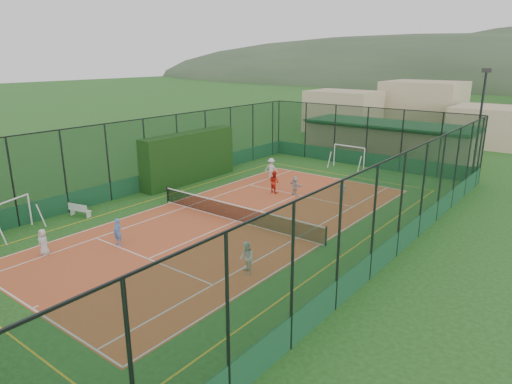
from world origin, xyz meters
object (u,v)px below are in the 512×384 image
(futsal_goal_near, at_px, (11,217))
(coach, at_px, (274,182))
(child_near_mid, at_px, (118,232))
(child_near_right, at_px, (247,258))
(child_far_back, at_px, (295,186))
(child_far_left, at_px, (271,168))
(floodlight_ne, at_px, (479,128))
(futsal_goal_far, at_px, (349,157))
(child_near_left, at_px, (43,242))
(white_bench, at_px, (80,210))
(child_far_right, at_px, (342,190))
(clubhouse, at_px, (389,140))

(futsal_goal_near, height_order, coach, futsal_goal_near)
(child_near_mid, height_order, child_near_right, child_near_right)
(child_near_mid, height_order, child_far_back, child_near_mid)
(futsal_goal_near, bearing_deg, child_far_left, -33.51)
(child_near_mid, xyz_separation_m, coach, (0.84, 12.15, 0.06))
(floodlight_ne, relative_size, futsal_goal_far, 2.83)
(child_near_left, distance_m, child_near_right, 9.83)
(white_bench, relative_size, child_far_back, 1.09)
(child_far_right, relative_size, child_far_back, 1.01)
(child_far_right, bearing_deg, futsal_goal_far, -61.43)
(clubhouse, xyz_separation_m, futsal_goal_near, (-8.23, -30.70, -0.68))
(clubhouse, distance_m, child_near_right, 27.13)
(child_near_right, height_order, child_far_left, child_far_left)
(child_near_left, distance_m, coach, 15.24)
(clubhouse, xyz_separation_m, futsal_goal_far, (-0.79, -6.51, -0.64))
(child_near_mid, bearing_deg, clubhouse, 81.55)
(child_near_mid, bearing_deg, child_near_right, 8.53)
(floodlight_ne, relative_size, clubhouse, 0.54)
(child_far_back, bearing_deg, child_far_left, -18.68)
(futsal_goal_far, xyz_separation_m, child_near_left, (-3.48, -24.56, -0.29))
(futsal_goal_near, bearing_deg, child_far_back, -48.30)
(futsal_goal_near, distance_m, child_near_left, 3.99)
(futsal_goal_far, relative_size, child_near_mid, 2.11)
(child_near_left, bearing_deg, child_far_right, 58.95)
(child_near_left, relative_size, child_far_right, 0.96)
(clubhouse, distance_m, child_far_left, 13.74)
(clubhouse, bearing_deg, child_far_left, -106.87)
(floodlight_ne, bearing_deg, child_far_back, -130.26)
(child_far_right, distance_m, child_far_back, 3.14)
(child_far_back, height_order, coach, coach)
(child_far_right, xyz_separation_m, coach, (-4.44, -1.43, 0.09))
(clubhouse, height_order, white_bench, clubhouse)
(floodlight_ne, height_order, child_far_back, floodlight_ne)
(white_bench, bearing_deg, child_far_right, 36.14)
(child_near_mid, bearing_deg, coach, 82.55)
(coach, bearing_deg, futsal_goal_far, -83.52)
(floodlight_ne, xyz_separation_m, child_far_back, (-8.72, -10.30, -3.46))
(futsal_goal_far, height_order, child_near_mid, futsal_goal_far)
(clubhouse, height_order, child_far_left, clubhouse)
(floodlight_ne, relative_size, child_near_left, 6.49)
(white_bench, xyz_separation_m, child_far_right, (10.63, 12.33, 0.27))
(floodlight_ne, height_order, white_bench, floodlight_ne)
(child_near_mid, bearing_deg, child_far_right, 65.26)
(child_near_right, bearing_deg, child_far_left, 156.45)
(futsal_goal_near, xyz_separation_m, child_far_back, (8.11, 15.00, -0.23))
(floodlight_ne, relative_size, white_bench, 5.75)
(child_near_right, distance_m, coach, 12.31)
(futsal_goal_near, distance_m, futsal_goal_far, 25.31)
(child_near_left, bearing_deg, child_far_left, 81.41)
(futsal_goal_far, distance_m, child_far_right, 8.91)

